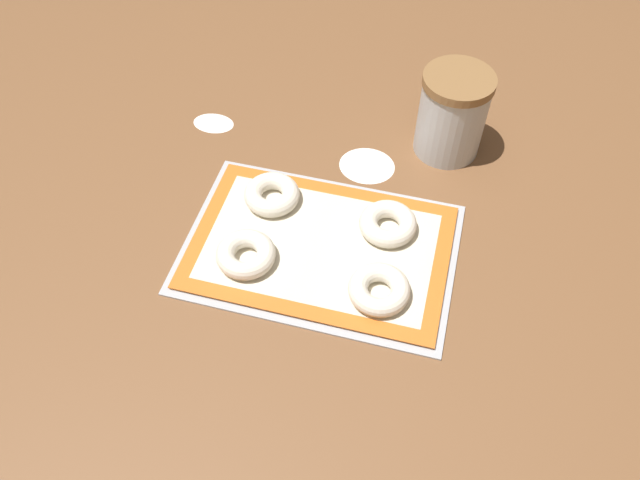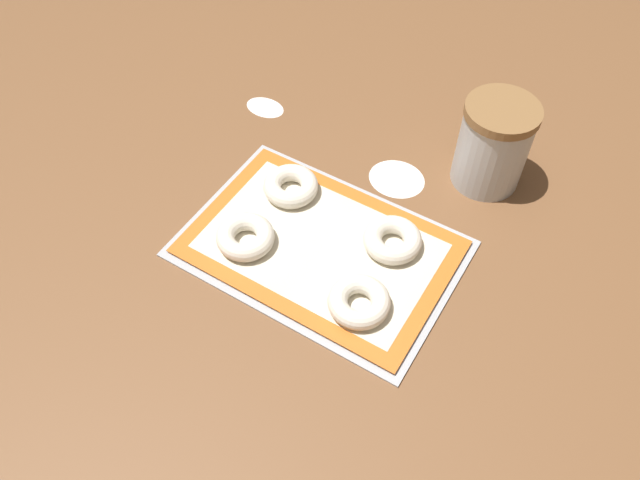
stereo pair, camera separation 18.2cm
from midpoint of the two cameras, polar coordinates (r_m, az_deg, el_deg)
ground_plane at (r=1.03m, az=-5.26°, el=-1.40°), size 2.80×2.80×0.00m
baking_tray at (r=1.03m, az=-5.02°, el=-1.35°), size 0.45×0.31×0.01m
baking_mat at (r=1.02m, az=-5.04°, el=-1.17°), size 0.42×0.28×0.00m
bagel_front_left at (r=1.01m, az=-11.92°, el=-1.90°), size 0.10×0.10×0.03m
bagel_front_right at (r=0.95m, az=0.05°, el=-5.21°), size 0.10×0.10×0.03m
bagel_back_left at (r=1.08m, az=-9.21°, el=3.60°), size 0.10×0.10×0.03m
bagel_back_right at (r=1.03m, az=1.29°, el=0.92°), size 0.10×0.10×0.03m
flour_canister at (r=1.14m, az=7.58°, el=10.93°), size 0.13×0.13×0.16m
flour_patch_near at (r=1.27m, az=-13.83°, el=9.97°), size 0.08×0.06×0.00m
flour_patch_far at (r=1.15m, az=-0.14°, el=6.39°), size 0.10×0.09×0.00m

